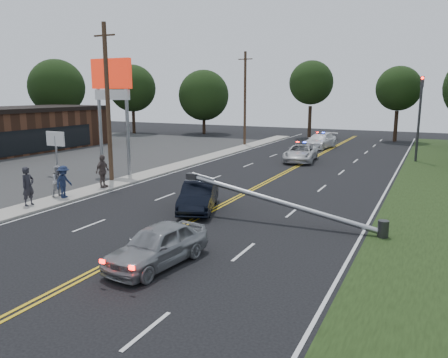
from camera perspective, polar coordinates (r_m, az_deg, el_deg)
The scene contains 22 objects.
ground at distance 15.07m, azimuth -17.17°, elevation -11.78°, with size 120.00×120.00×0.00m, color black.
sidewalk at distance 27.56m, azimuth -15.85°, elevation -1.11°, with size 1.80×70.00×0.12m, color #A29D92.
centerline_yellow at distance 22.95m, azimuth 0.06°, elevation -3.26°, with size 0.36×80.00×0.00m, color gold.
pylon_sign at distance 31.36m, azimuth -14.44°, elevation 11.35°, with size 3.20×0.35×8.00m.
small_sign at distance 32.51m, azimuth -21.14°, elevation 4.46°, with size 1.60×0.14×3.10m.
traffic_signal at distance 40.03m, azimuth 24.20°, elevation 8.07°, with size 0.28×0.41×7.05m.
fallen_streetlight at distance 19.42m, azimuth 8.64°, elevation -3.32°, with size 9.36×0.44×1.91m.
utility_pole_mid at distance 29.00m, azimuth -14.94°, elevation 9.55°, with size 1.60×0.28×10.00m.
utility_pole_far at distance 47.87m, azimuth 2.76°, elevation 10.45°, with size 1.60×0.28×10.00m.
tree_3 at distance 60.89m, azimuth -21.01°, elevation 11.12°, with size 7.05×7.05×9.90m.
tree_4 at distance 63.49m, azimuth -11.88°, elevation 11.52°, with size 6.48×6.48×9.53m.
tree_5 at distance 61.74m, azimuth -2.67°, elevation 10.86°, with size 6.96×6.96×8.81m.
tree_6 at distance 57.18m, azimuth 11.31°, elevation 12.22°, with size 5.48×5.48×9.67m.
tree_7 at distance 55.72m, azimuth 21.84°, elevation 10.90°, with size 5.16×5.16×8.77m.
crashed_sedan at distance 21.64m, azimuth -3.34°, elevation -2.25°, with size 1.51×4.33×1.43m, color black.
waiting_sedan at distance 15.07m, azimuth -8.69°, elevation -8.53°, with size 1.66×4.12×1.40m, color gray.
emergency_a at distance 37.47m, azimuth 9.99°, elevation 3.36°, with size 2.37×5.14×1.43m, color silver.
emergency_b at distance 46.77m, azimuth 12.44°, elevation 4.89°, with size 2.16×5.31×1.54m, color white.
bystander_a at distance 24.13m, azimuth -24.23°, elevation -0.87°, with size 0.72×0.47×1.98m, color #222128.
bystander_b at distance 25.59m, azimuth -20.78°, elevation -0.25°, with size 0.84×0.65×1.72m, color #A3A3A7.
bystander_c at distance 25.18m, azimuth -20.20°, elevation -0.34°, with size 1.14×0.65×1.76m, color #1B2543.
bystander_d at distance 27.17m, azimuth -15.59°, elevation 0.99°, with size 1.16×0.48×1.98m, color #584A46.
Camera 1 is at (9.71, -9.98, 5.78)m, focal length 35.00 mm.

